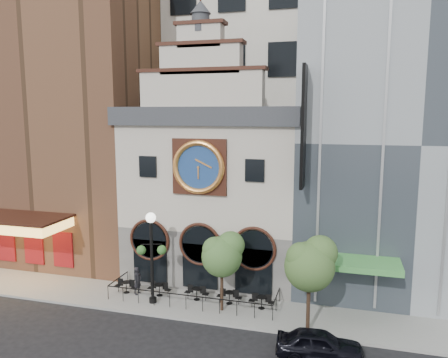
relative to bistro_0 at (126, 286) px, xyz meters
name	(u,v)px	position (x,y,z in m)	size (l,w,h in m)	color
ground	(179,321)	(4.68, -2.44, -0.61)	(120.00, 120.00, 0.00)	black
sidewalk	(193,302)	(4.68, 0.06, -0.54)	(44.00, 5.00, 0.15)	gray
clock_building	(217,186)	(4.68, 5.38, 6.07)	(12.60, 8.78, 18.65)	#605E5B
theater_building	(75,105)	(-8.32, 7.52, 11.99)	(14.00, 15.60, 25.00)	brown
retail_building	(407,140)	(17.67, 7.54, 9.53)	(14.00, 14.40, 20.00)	gray
office_tower	(253,27)	(4.68, 17.56, 19.39)	(20.00, 16.00, 40.00)	silver
cafe_railing	(193,294)	(4.68, 0.06, -0.01)	(10.60, 2.60, 0.90)	black
bistro_0	(126,286)	(0.00, 0.00, 0.00)	(1.58, 0.68, 0.90)	black
bistro_1	(159,289)	(2.29, 0.19, 0.00)	(1.58, 0.68, 0.90)	black
bistro_2	(197,293)	(4.85, 0.24, 0.00)	(1.58, 0.68, 0.90)	black
bistro_3	(229,297)	(7.00, 0.25, 0.00)	(1.58, 0.68, 0.90)	black
bistro_4	(262,301)	(9.07, 0.11, 0.00)	(1.58, 0.68, 0.90)	black
car_right	(320,345)	(12.79, -4.25, 0.11)	(1.70, 4.24, 1.44)	black
pedestrian	(138,281)	(0.81, 0.05, 0.45)	(0.67, 0.44, 1.83)	black
lamppost	(151,248)	(2.32, -0.89, 3.12)	(1.79, 0.97, 5.79)	black
tree_left	(223,253)	(6.84, -0.71, 3.10)	(2.52, 2.43, 4.86)	#382619
tree_right	(311,262)	(12.08, -2.01, 3.47)	(2.79, 2.68, 5.37)	#382619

